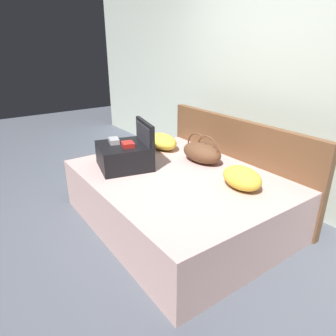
% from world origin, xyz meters
% --- Properties ---
extents(ground_plane, '(12.00, 12.00, 0.00)m').
position_xyz_m(ground_plane, '(0.00, 0.00, 0.00)').
color(ground_plane, '#4C515B').
extents(back_wall, '(8.00, 0.10, 2.60)m').
position_xyz_m(back_wall, '(0.00, 1.65, 1.30)').
color(back_wall, '#B7C1B2').
rests_on(back_wall, ground).
extents(bed, '(2.03, 1.54, 0.52)m').
position_xyz_m(bed, '(0.00, 0.40, 0.26)').
color(bed, '#BC9993').
rests_on(bed, ground).
extents(headboard, '(2.07, 0.08, 0.95)m').
position_xyz_m(headboard, '(0.00, 1.21, 0.47)').
color(headboard, brown).
rests_on(headboard, ground).
extents(hard_case_large, '(0.60, 0.60, 0.46)m').
position_xyz_m(hard_case_large, '(-0.48, 0.09, 0.66)').
color(hard_case_large, black).
rests_on(hard_case_large, bed).
extents(duffel_bag, '(0.50, 0.33, 0.30)m').
position_xyz_m(duffel_bag, '(-0.13, 0.81, 0.63)').
color(duffel_bag, brown).
rests_on(duffel_bag, bed).
extents(pillow_near_headboard, '(0.48, 0.29, 0.18)m').
position_xyz_m(pillow_near_headboard, '(-0.74, 0.72, 0.61)').
color(pillow_near_headboard, gold).
rests_on(pillow_near_headboard, bed).
extents(pillow_center_head, '(0.44, 0.34, 0.19)m').
position_xyz_m(pillow_center_head, '(0.54, 0.69, 0.61)').
color(pillow_center_head, gold).
rests_on(pillow_center_head, bed).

